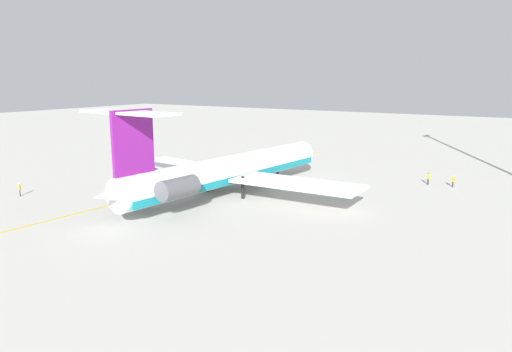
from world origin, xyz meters
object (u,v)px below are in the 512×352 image
at_px(ground_crew_portside, 428,177).
at_px(safety_cone_wingtip, 234,156).
at_px(safety_cone_tail, 231,158).
at_px(safety_cone_nose, 225,157).
at_px(main_jetliner, 224,171).
at_px(ground_crew_near_tail, 19,188).
at_px(ground_crew_near_nose, 453,180).

relative_size(ground_crew_portside, safety_cone_wingtip, 3.27).
bearing_deg(safety_cone_tail, safety_cone_nose, -100.53).
bearing_deg(main_jetliner, ground_crew_near_tail, 128.30).
bearing_deg(safety_cone_tail, ground_crew_near_nose, 87.01).
relative_size(ground_crew_near_nose, ground_crew_portside, 0.93).
bearing_deg(safety_cone_nose, ground_crew_near_nose, 86.72).
bearing_deg(ground_crew_portside, safety_cone_wingtip, -79.56).
xyz_separation_m(ground_crew_near_nose, safety_cone_nose, (-2.34, -40.81, -0.78)).
height_order(ground_crew_near_nose, ground_crew_portside, ground_crew_portside).
distance_m(safety_cone_nose, safety_cone_wingtip, 2.01).
xyz_separation_m(ground_crew_near_tail, safety_cone_nose, (-37.58, 5.76, -0.82)).
height_order(ground_crew_near_tail, ground_crew_portside, ground_crew_portside).
distance_m(main_jetliner, ground_crew_portside, 29.45).
xyz_separation_m(main_jetliner, safety_cone_wingtip, (-24.91, -15.63, -2.96)).
relative_size(main_jetliner, safety_cone_nose, 74.18).
height_order(ground_crew_near_tail, safety_cone_wingtip, ground_crew_near_tail).
height_order(main_jetliner, ground_crew_near_nose, main_jetliner).
relative_size(ground_crew_near_nose, ground_crew_near_tail, 0.96).
height_order(main_jetliner, safety_cone_tail, main_jetliner).
height_order(ground_crew_near_nose, safety_cone_wingtip, ground_crew_near_nose).
height_order(main_jetliner, safety_cone_wingtip, main_jetliner).
distance_m(ground_crew_near_nose, ground_crew_portside, 3.30).
relative_size(ground_crew_near_tail, ground_crew_portside, 0.97).
distance_m(ground_crew_near_nose, safety_cone_wingtip, 40.25).
distance_m(ground_crew_near_tail, safety_cone_nose, 38.03).
bearing_deg(safety_cone_tail, ground_crew_near_tail, -11.07).
height_order(ground_crew_near_tail, safety_cone_nose, ground_crew_near_tail).
distance_m(main_jetliner, safety_cone_wingtip, 29.55).
height_order(ground_crew_near_nose, ground_crew_near_tail, ground_crew_near_tail).
distance_m(safety_cone_nose, safety_cone_tail, 1.56).
xyz_separation_m(ground_crew_portside, safety_cone_nose, (-2.62, -37.52, -0.86)).
relative_size(main_jetliner, safety_cone_tail, 74.18).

